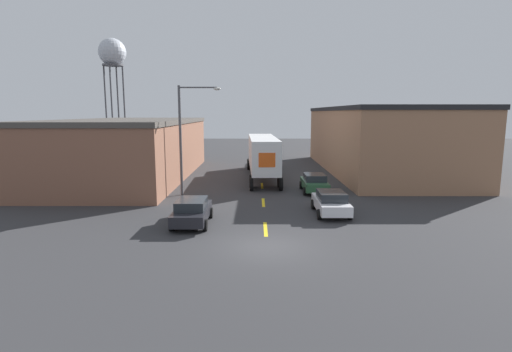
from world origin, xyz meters
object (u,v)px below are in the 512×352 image
(parked_car_right_near, at_px, (330,202))
(semi_truck, at_px, (261,153))
(parked_car_left_near, at_px, (191,211))
(street_lamp, at_px, (184,132))
(parked_car_right_mid, at_px, (313,183))
(water_tower, at_px, (111,55))

(parked_car_right_near, bearing_deg, semi_truck, 106.00)
(parked_car_left_near, xyz_separation_m, street_lamp, (-1.69, 8.22, 4.10))
(semi_truck, bearing_deg, parked_car_right_near, -76.16)
(parked_car_left_near, bearing_deg, parked_car_right_mid, 48.37)
(water_tower, distance_m, street_lamp, 46.92)
(semi_truck, relative_size, parked_car_left_near, 3.54)
(parked_car_right_mid, bearing_deg, parked_car_left_near, -131.63)
(parked_car_right_near, bearing_deg, parked_car_right_mid, 90.00)
(street_lamp, bearing_deg, parked_car_left_near, -78.34)
(parked_car_right_near, relative_size, water_tower, 0.23)
(water_tower, bearing_deg, parked_car_left_near, -66.72)
(water_tower, bearing_deg, semi_truck, -52.19)
(parked_car_right_mid, xyz_separation_m, water_tower, (-29.54, 39.99, 15.41))
(semi_truck, bearing_deg, parked_car_right_mid, -62.51)
(parked_car_right_mid, distance_m, water_tower, 52.05)
(semi_truck, height_order, parked_car_left_near, semi_truck)
(parked_car_right_near, relative_size, street_lamp, 0.52)
(parked_car_left_near, bearing_deg, semi_truck, 75.69)
(parked_car_right_near, distance_m, parked_car_right_mid, 7.09)
(semi_truck, xyz_separation_m, parked_car_right_near, (4.09, -14.28, -1.68))
(parked_car_right_near, bearing_deg, water_tower, 122.11)
(parked_car_right_mid, relative_size, water_tower, 0.23)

